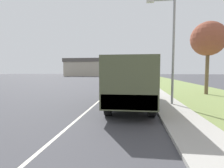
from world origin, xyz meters
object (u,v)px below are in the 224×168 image
Objects in this scene: car_third_ahead at (118,76)px; car_nearest_ahead at (131,83)px; car_second_ahead at (111,79)px; lamp_post at (170,40)px; military_truck at (131,80)px.

car_nearest_ahead is at bearing -81.27° from car_third_ahead.
car_second_ahead is (-3.53, 8.53, 0.06)m from car_nearest_ahead.
car_second_ahead is 20.07m from lamp_post.
lamp_post is at bearing -79.90° from car_third_ahead.
military_truck is at bearing -83.68° from car_third_ahead.
car_nearest_ahead is 1.22× the size of car_second_ahead.
car_second_ahead is at bearing 112.50° from car_nearest_ahead.
car_nearest_ahead is 24.14m from car_third_ahead.
car_third_ahead is 0.67× the size of lamp_post.
car_third_ahead is (-3.82, 34.48, -0.81)m from military_truck.
car_nearest_ahead is (-0.16, 10.63, -0.90)m from military_truck.
military_truck reaches higher than car_third_ahead.
car_nearest_ahead is 1.14× the size of car_third_ahead.
lamp_post reaches higher than car_second_ahead.
military_truck is at bearing -79.10° from car_second_ahead.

